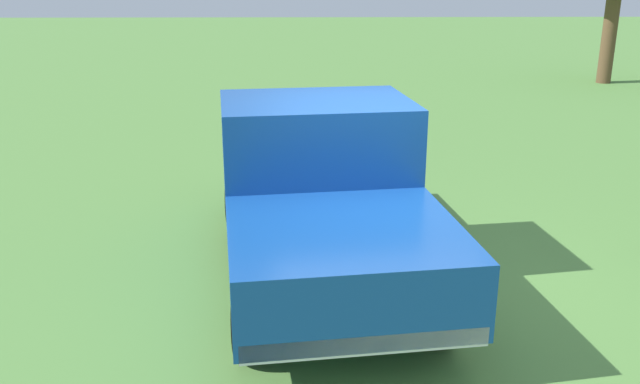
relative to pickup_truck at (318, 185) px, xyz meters
The scene contains 2 objects.
ground_plane 1.21m from the pickup_truck, 71.06° to the left, with size 80.00×80.00×0.00m, color #54843D.
pickup_truck is the anchor object (origin of this frame).
Camera 1 is at (6.52, -0.85, 3.10)m, focal length 38.11 mm.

